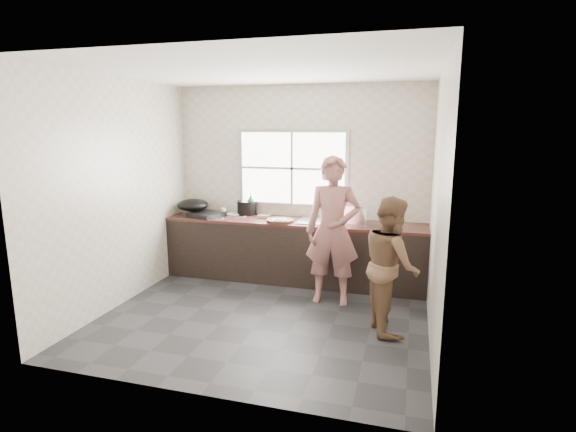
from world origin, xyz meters
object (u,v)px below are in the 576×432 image
(bowl_mince, at_px, (280,221))
(bottle_brown_tall, at_px, (243,208))
(woman, at_px, (333,235))
(dish_rack, at_px, (355,215))
(cutting_board, at_px, (280,221))
(plate_food, at_px, (235,214))
(person_side, at_px, (391,264))
(pot_lid_right, at_px, (240,215))
(wok, at_px, (193,205))
(pot_lid_left, at_px, (217,217))
(black_pot, at_px, (247,208))
(bowl_held, at_px, (341,223))
(burner, at_px, (206,214))
(glass_jar, at_px, (224,212))
(bowl_crabs, at_px, (333,219))
(bottle_green, at_px, (251,204))
(bottle_brown_short, at_px, (246,209))

(bowl_mince, bearing_deg, bottle_brown_tall, 147.92)
(woman, distance_m, dish_rack, 0.64)
(cutting_board, xyz_separation_m, plate_food, (-0.80, 0.33, -0.01))
(person_side, xyz_separation_m, bottle_brown_tall, (-2.22, 1.46, 0.24))
(bowl_mince, distance_m, bottle_brown_tall, 0.83)
(pot_lid_right, bearing_deg, dish_rack, -5.67)
(wok, relative_size, pot_lid_left, 2.09)
(black_pot, xyz_separation_m, bottle_brown_tall, (-0.06, 0.00, -0.00))
(bowl_held, bearing_deg, pot_lid_right, 170.55)
(woman, xyz_separation_m, bowl_held, (0.02, 0.51, 0.05))
(plate_food, distance_m, burner, 0.42)
(woman, height_order, plate_food, woman)
(woman, height_order, bowl_mince, woman)
(person_side, xyz_separation_m, dish_rack, (-0.53, 1.19, 0.27))
(plate_food, height_order, glass_jar, glass_jar)
(bowl_mince, xyz_separation_m, pot_lid_right, (-0.71, 0.33, -0.02))
(bowl_crabs, distance_m, glass_jar, 1.62)
(black_pot, bearing_deg, pot_lid_left, -132.86)
(bowl_mince, height_order, bottle_green, bottle_green)
(wok, xyz_separation_m, dish_rack, (2.37, -0.03, -0.02))
(bowl_mince, relative_size, dish_rack, 0.56)
(bowl_mince, xyz_separation_m, bowl_crabs, (0.67, 0.29, 0.01))
(cutting_board, bearing_deg, dish_rack, 5.81)
(bowl_mince, height_order, black_pot, black_pot)
(black_pot, bearing_deg, bowl_crabs, -6.40)
(bottle_brown_short, xyz_separation_m, burner, (-0.51, -0.26, -0.06))
(cutting_board, height_order, bottle_brown_short, bottle_brown_short)
(person_side, xyz_separation_m, cutting_board, (-1.53, 1.09, 0.16))
(cutting_board, bearing_deg, person_side, -35.29)
(bowl_crabs, bearing_deg, bottle_green, 173.18)
(bowl_mince, height_order, plate_food, bowl_mince)
(person_side, height_order, wok, person_side)
(black_pot, height_order, dish_rack, dish_rack)
(bowl_crabs, xyz_separation_m, bottle_brown_short, (-1.30, 0.11, 0.06))
(bottle_green, bearing_deg, wok, -163.51)
(bowl_mince, relative_size, bottle_green, 0.58)
(bowl_mince, height_order, pot_lid_right, bowl_mince)
(black_pot, xyz_separation_m, pot_lid_right, (-0.07, -0.11, -0.10))
(person_side, relative_size, bottle_green, 4.30)
(bottle_brown_short, bearing_deg, bowl_crabs, -4.70)
(cutting_board, xyz_separation_m, burner, (-1.13, 0.07, 0.01))
(plate_food, bearing_deg, bowl_crabs, -3.74)
(wok, xyz_separation_m, pot_lid_left, (0.43, -0.10, -0.14))
(pot_lid_left, bearing_deg, cutting_board, -2.08)
(bowl_crabs, bearing_deg, bowl_mince, -156.56)
(pot_lid_left, bearing_deg, person_side, -24.35)
(plate_food, relative_size, burner, 0.57)
(plate_food, height_order, pot_lid_right, plate_food)
(bowl_mince, distance_m, bottle_brown_short, 0.75)
(black_pot, height_order, bottle_brown_short, black_pot)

